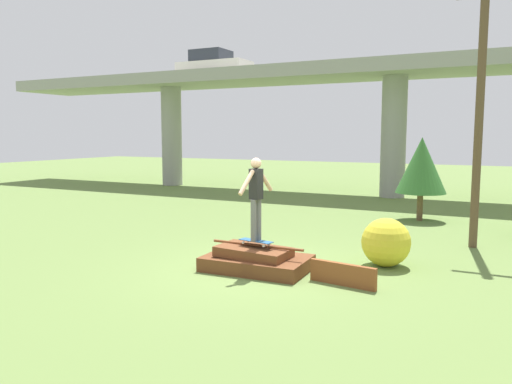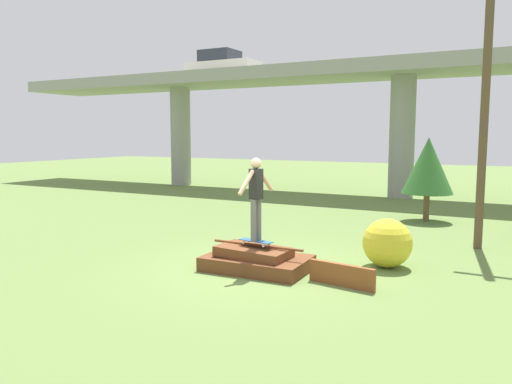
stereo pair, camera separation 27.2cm
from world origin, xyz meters
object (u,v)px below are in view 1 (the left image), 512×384
(skater, at_px, (256,193))
(utility_pole, at_px, (480,105))
(bush_yellow_flowering, at_px, (386,242))
(tree_behind_left, at_px, (421,165))
(car_on_overpass_left, at_px, (213,65))
(skateboard, at_px, (256,241))

(skater, relative_size, utility_pole, 0.25)
(bush_yellow_flowering, bearing_deg, skater, -145.77)
(skater, distance_m, tree_behind_left, 8.14)
(car_on_overpass_left, xyz_separation_m, tree_behind_left, (11.77, -6.36, -4.68))
(skater, relative_size, car_on_overpass_left, 0.44)
(car_on_overpass_left, bearing_deg, skater, -55.72)
(car_on_overpass_left, bearing_deg, bush_yellow_flowering, -46.45)
(skater, relative_size, bush_yellow_flowering, 1.64)
(skater, bearing_deg, tree_behind_left, 75.22)
(tree_behind_left, bearing_deg, car_on_overpass_left, 151.62)
(utility_pole, distance_m, tree_behind_left, 4.27)
(skateboard, xyz_separation_m, skater, (0.00, -0.00, 1.01))
(skateboard, relative_size, tree_behind_left, 0.29)
(car_on_overpass_left, distance_m, utility_pole, 17.02)
(skateboard, height_order, utility_pole, utility_pole)
(utility_pole, bearing_deg, skateboard, -131.43)
(skater, distance_m, utility_pole, 6.18)
(skater, xyz_separation_m, bush_yellow_flowering, (2.32, 1.58, -1.11))
(skateboard, relative_size, skater, 0.46)
(car_on_overpass_left, height_order, utility_pole, car_on_overpass_left)
(skater, height_order, bush_yellow_flowering, skater)
(bush_yellow_flowering, bearing_deg, tree_behind_left, 92.26)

